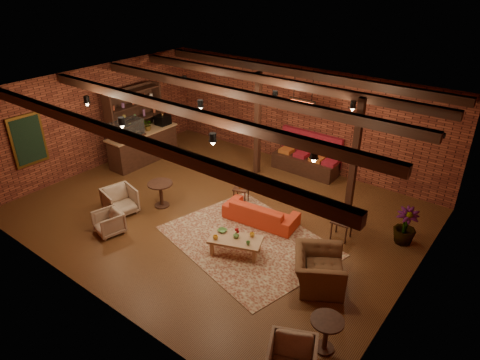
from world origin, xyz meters
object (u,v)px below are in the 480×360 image
Objects in this scene: round_table_right at (326,330)px; armchair_a at (120,200)px; side_table_book at (342,221)px; plant_tall at (413,191)px; armchair_right at (319,265)px; round_table_left at (161,191)px; side_table_lamp at (241,183)px; armchair_b at (109,222)px; sofa at (261,212)px; coffee_table at (235,240)px.

armchair_a is at bearing 173.48° from round_table_right.
plant_tall is at bearing 30.10° from side_table_book.
armchair_right is 1.71× the size of round_table_right.
armchair_a is 1.17× the size of round_table_right.
plant_tall reaches higher than round_table_left.
armchair_right is (3.30, -1.67, -0.12)m from side_table_lamp.
armchair_a reaches higher than round_table_left.
armchair_a is at bearing 138.56° from armchair_b.
round_table_left is 4.95m from armchair_right.
armchair_b is 1.22× the size of side_table_book.
side_table_lamp is 1.55× the size of side_table_book.
round_table_left reaches higher than sofa.
sofa is 2.82m from round_table_left.
round_table_right is at bearing -22.31° from coffee_table.
round_table_left is 6.08m from round_table_right.
round_table_right is 0.24× the size of plant_tall.
plant_tall is (4.21, 0.89, 0.78)m from side_table_lamp.
round_table_left reaches higher than armchair_b.
armchair_right is at bearing -109.47° from plant_tall.
round_table_right is (4.21, -3.09, -0.18)m from side_table_lamp.
coffee_table is at bearing 157.69° from round_table_right.
sofa is at bearing -157.56° from plant_tall.
sofa is 3.67m from plant_tall.
plant_tall reaches higher than coffee_table.
round_table_right is (5.85, -1.65, -0.03)m from round_table_left.
plant_tall is (0.00, 3.99, 0.95)m from round_table_right.
plant_tall is at bearing 90.00° from round_table_right.
side_table_book is 1.73m from plant_tall.
armchair_b is at bearing 75.59° from armchair_right.
side_table_lamp reaches higher than round_table_left.
armchair_right is at bearing -69.44° from armchair_a.
coffee_table reaches higher than armchair_b.
round_table_right reaches higher than coffee_table.
armchair_a is (-0.60, -0.91, -0.08)m from round_table_left.
side_table_book is (-0.36, 1.83, -0.03)m from armchair_right.
armchair_right reaches higher than sofa.
armchair_a is 6.50m from round_table_right.
armchair_a is 7.30m from plant_tall.
armchair_a is at bearing 23.95° from sofa.
round_table_right is (0.91, -1.43, -0.05)m from armchair_right.
armchair_a is at bearing -133.65° from side_table_lamp.
armchair_b reaches higher than sofa.
armchair_right is 2.86m from plant_tall.
side_table_lamp reaches higher than round_table_right.
plant_tall reaches higher than armchair_b.
armchair_right is at bearing 30.07° from armchair_b.
sofa is at bearing -45.79° from armchair_a.
sofa is at bearing -163.01° from side_table_book.
round_table_left is 6.37m from plant_tall.
armchair_right reaches higher than armchair_a.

